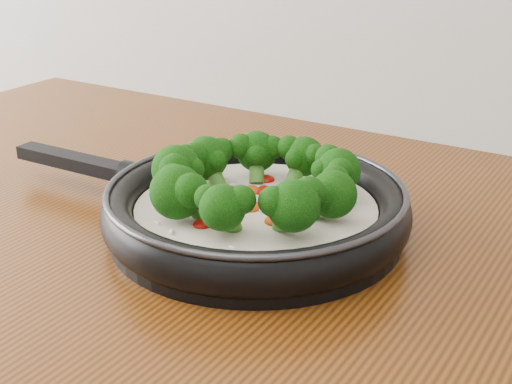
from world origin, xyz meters
The scene contains 1 object.
skillet centered at (-0.07, 1.08, 0.94)m, with size 0.52×0.34×0.10m.
Camera 1 is at (0.31, 0.47, 1.24)m, focal length 50.60 mm.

